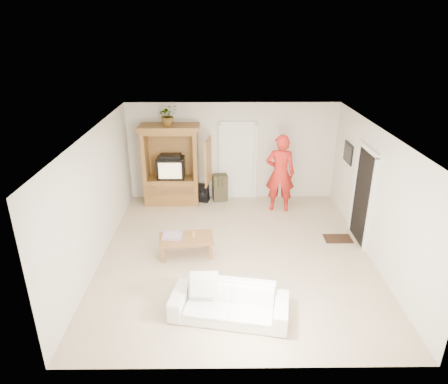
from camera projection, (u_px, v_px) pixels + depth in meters
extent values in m
plane|color=tan|center=(236.00, 254.00, 8.33)|extent=(6.00, 6.00, 0.00)
plane|color=white|center=(237.00, 132.00, 7.32)|extent=(6.00, 6.00, 0.00)
plane|color=silver|center=(232.00, 152.00, 10.58)|extent=(5.50, 0.00, 5.50)
plane|color=silver|center=(246.00, 291.00, 5.06)|extent=(5.50, 0.00, 5.50)
plane|color=silver|center=(96.00, 197.00, 7.80)|extent=(0.00, 6.00, 6.00)
plane|color=silver|center=(376.00, 196.00, 7.85)|extent=(0.00, 6.00, 6.00)
cube|color=olive|center=(172.00, 190.00, 10.62)|extent=(1.40, 0.60, 0.70)
cube|color=olive|center=(145.00, 156.00, 10.24)|extent=(0.10, 0.60, 1.20)
cube|color=olive|center=(196.00, 156.00, 10.25)|extent=(0.10, 0.60, 1.20)
cube|color=olive|center=(172.00, 153.00, 10.50)|extent=(1.40, 0.06, 1.20)
cube|color=olive|center=(169.00, 131.00, 9.99)|extent=(1.40, 0.60, 0.10)
cube|color=olive|center=(169.00, 127.00, 9.96)|extent=(1.52, 0.68, 0.10)
cube|color=olive|center=(208.00, 162.00, 9.82)|extent=(0.16, 0.67, 1.15)
cube|color=black|center=(171.00, 167.00, 10.40)|extent=(0.70, 0.52, 0.55)
cube|color=tan|center=(170.00, 171.00, 10.15)|extent=(0.58, 0.02, 0.42)
cube|color=black|center=(170.00, 156.00, 10.25)|extent=(0.55, 0.35, 0.08)
cube|color=#936032|center=(171.00, 191.00, 10.32)|extent=(1.19, 0.03, 0.25)
cube|color=white|center=(238.00, 162.00, 10.67)|extent=(0.85, 0.05, 2.04)
cube|color=black|center=(363.00, 197.00, 8.51)|extent=(0.05, 0.90, 2.04)
cube|color=black|center=(348.00, 153.00, 9.48)|extent=(0.03, 0.60, 0.48)
cube|color=#382316|center=(338.00, 239.00, 8.90)|extent=(0.60, 0.40, 0.02)
imported|color=#4C7238|center=(168.00, 115.00, 9.82)|extent=(0.58, 0.54, 0.51)
imported|color=red|center=(280.00, 173.00, 9.93)|extent=(0.78, 0.57, 1.99)
imported|color=white|center=(229.00, 303.00, 6.44)|extent=(1.99, 1.07, 0.55)
cube|color=#936032|center=(186.00, 239.00, 8.15)|extent=(1.17, 0.74, 0.06)
cube|color=#936032|center=(163.00, 255.00, 7.96)|extent=(0.07, 0.07, 0.35)
cube|color=#936032|center=(163.00, 243.00, 8.37)|extent=(0.07, 0.07, 0.35)
cube|color=#936032|center=(211.00, 251.00, 8.08)|extent=(0.07, 0.07, 0.35)
cube|color=#936032|center=(208.00, 240.00, 8.50)|extent=(0.07, 0.07, 0.35)
cube|color=#FF546B|center=(172.00, 236.00, 8.12)|extent=(0.41, 0.32, 0.08)
cylinder|color=tan|center=(194.00, 234.00, 8.16)|extent=(0.08, 0.08, 0.10)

